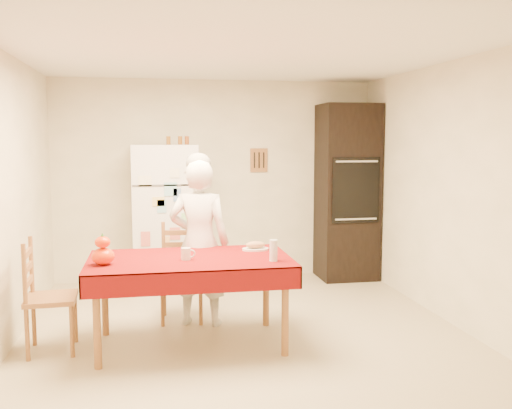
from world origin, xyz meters
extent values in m
plane|color=#C3B28D|center=(0.00, 0.00, 0.00)|extent=(4.50, 4.50, 0.00)
cube|color=#F3E8CC|center=(0.00, 2.25, 1.25)|extent=(4.00, 0.02, 2.50)
cube|color=#F3E8CC|center=(0.00, -2.25, 1.25)|extent=(4.00, 0.02, 2.50)
cube|color=#F3E8CC|center=(-2.00, 0.00, 1.25)|extent=(0.02, 4.50, 2.50)
cube|color=#F3E8CC|center=(2.00, 0.00, 1.25)|extent=(0.02, 4.50, 2.50)
cube|color=white|center=(0.00, 0.00, 2.50)|extent=(4.00, 4.50, 0.02)
cube|color=brown|center=(0.55, 2.23, 1.50)|extent=(0.22, 0.02, 0.30)
cube|color=white|center=(-0.65, 1.88, 0.85)|extent=(0.75, 0.70, 1.70)
cube|color=silver|center=(-0.39, 1.51, 1.45)|extent=(0.03, 0.03, 0.25)
cube|color=silver|center=(-0.39, 1.51, 0.70)|extent=(0.03, 0.03, 0.60)
cube|color=black|center=(1.63, 1.93, 1.10)|extent=(0.70, 0.60, 2.20)
cube|color=black|center=(1.63, 1.62, 1.15)|extent=(0.59, 0.02, 0.80)
cylinder|color=brown|center=(-1.24, -0.54, 0.35)|extent=(0.06, 0.06, 0.71)
cylinder|color=brown|center=(-1.24, 0.24, 0.35)|extent=(0.06, 0.06, 0.71)
cylinder|color=brown|center=(0.24, -0.54, 0.35)|extent=(0.06, 0.06, 0.71)
cylinder|color=brown|center=(0.24, 0.24, 0.35)|extent=(0.06, 0.06, 0.71)
cube|color=brown|center=(-0.50, -0.15, 0.73)|extent=(1.60, 0.90, 0.04)
cube|color=#610C05|center=(-0.50, -0.15, 0.76)|extent=(1.70, 1.00, 0.01)
cylinder|color=brown|center=(-0.73, 0.39, 0.21)|extent=(0.04, 0.04, 0.43)
cylinder|color=brown|center=(-0.70, 0.73, 0.21)|extent=(0.04, 0.04, 0.43)
cylinder|color=brown|center=(-0.37, 0.36, 0.21)|extent=(0.04, 0.04, 0.43)
cylinder|color=brown|center=(-0.34, 0.70, 0.21)|extent=(0.04, 0.04, 0.43)
cube|color=brown|center=(-0.53, 0.55, 0.45)|extent=(0.45, 0.43, 0.04)
cube|color=brown|center=(-0.52, 0.71, 0.70)|extent=(0.36, 0.06, 0.50)
cylinder|color=brown|center=(-1.46, -0.26, 0.21)|extent=(0.04, 0.04, 0.43)
cylinder|color=brown|center=(-1.80, -0.28, 0.21)|extent=(0.04, 0.04, 0.43)
cylinder|color=brown|center=(-1.48, 0.10, 0.21)|extent=(0.04, 0.04, 0.43)
cylinder|color=brown|center=(-1.82, 0.08, 0.21)|extent=(0.04, 0.04, 0.43)
cube|color=brown|center=(-1.64, -0.09, 0.45)|extent=(0.42, 0.44, 0.04)
cube|color=brown|center=(-1.81, -0.10, 0.70)|extent=(0.05, 0.36, 0.50)
imported|color=silver|center=(-0.37, 0.40, 0.79)|extent=(0.66, 0.52, 1.58)
cylinder|color=silver|center=(-0.54, -0.22, 0.81)|extent=(0.08, 0.08, 0.10)
ellipsoid|color=#D85C05|center=(-1.20, -0.29, 0.83)|extent=(0.18, 0.18, 0.14)
ellipsoid|color=#EA4C05|center=(-1.20, -0.29, 0.95)|extent=(0.12, 0.12, 0.09)
cylinder|color=silver|center=(0.17, -0.40, 0.85)|extent=(0.07, 0.07, 0.18)
cylinder|color=white|center=(0.11, 0.08, 0.77)|extent=(0.24, 0.24, 0.02)
ellipsoid|color=tan|center=(0.11, 0.08, 0.81)|extent=(0.18, 0.10, 0.06)
cylinder|color=brown|center=(-0.60, 1.93, 1.75)|extent=(0.05, 0.05, 0.10)
cylinder|color=brown|center=(-0.46, 1.93, 1.75)|extent=(0.05, 0.05, 0.10)
cylinder|color=brown|center=(-0.38, 1.93, 1.75)|extent=(0.05, 0.05, 0.10)
camera|label=1|loc=(-0.81, -4.92, 1.75)|focal=40.00mm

